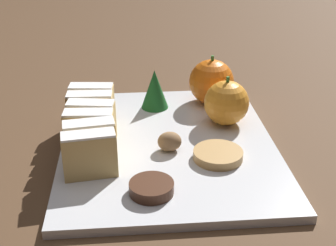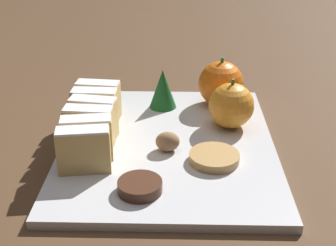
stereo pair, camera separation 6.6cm
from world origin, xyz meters
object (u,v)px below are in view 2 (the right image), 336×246
Objects in this scene: orange_near at (231,106)px; chocolate_cookie at (140,186)px; walnut at (167,141)px; orange_far at (221,84)px.

chocolate_cookie is at bearing -125.21° from orange_near.
chocolate_cookie is (-0.13, -0.18, -0.03)m from orange_near.
walnut is at bearing 73.41° from chocolate_cookie.
orange_far is 0.18m from walnut.
orange_far reaches higher than orange_near.
orange_near is at bearing 38.91° from walnut.
orange_far is 2.49× the size of walnut.
chocolate_cookie is at bearing -114.14° from orange_far.
walnut is at bearing -118.57° from orange_far.
orange_near is at bearing -83.11° from orange_far.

